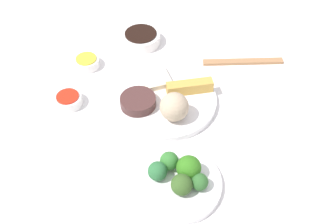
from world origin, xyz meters
The scene contains 19 objects.
tabletop centered at (0.00, 0.00, 0.01)m, with size 2.20×2.20×0.02m, color white.
main_plate centered at (0.01, 0.02, 0.03)m, with size 0.26×0.26×0.02m, color white.
rice_scoop centered at (-0.01, 0.08, 0.07)m, with size 0.07×0.07×0.07m, color tan.
spring_roll centered at (-0.06, -0.01, 0.05)m, with size 0.12×0.03×0.03m, color gold.
crab_rangoon_wonton centered at (0.03, -0.05, 0.04)m, with size 0.07×0.07×0.02m, color beige.
stir_fry_heap centered at (0.07, 0.04, 0.05)m, with size 0.09×0.09×0.02m, color #472A28.
broccoli_plate centered at (-0.01, 0.26, 0.03)m, with size 0.19×0.19×0.01m, color white.
broccoli_floret_0 centered at (0.02, 0.25, 0.05)m, with size 0.04×0.04×0.04m, color #2B6837.
broccoli_floret_1 centered at (-0.04, 0.24, 0.06)m, with size 0.05×0.05×0.05m, color #31741C.
broccoli_floret_2 centered at (0.00, 0.22, 0.05)m, with size 0.04×0.04×0.04m, color #32732E.
broccoli_floret_3 centered at (-0.02, 0.28, 0.06)m, with size 0.04×0.04×0.04m, color #355723.
broccoli_floret_4 centered at (-0.06, 0.27, 0.05)m, with size 0.04×0.04×0.04m, color #2D602A.
soy_sauce_bowl centered at (0.07, -0.23, 0.04)m, with size 0.11×0.11×0.03m, color white.
soy_sauce_bowl_liquid centered at (0.07, -0.23, 0.05)m, with size 0.09×0.09×0.00m, color black.
sauce_ramekin_sweet_and_sour centered at (0.24, 0.02, 0.03)m, with size 0.07×0.07×0.03m, color white.
sauce_ramekin_sweet_and_sour_liquid centered at (0.24, 0.02, 0.05)m, with size 0.06×0.06×0.00m, color red.
sauce_ramekin_hot_mustard centered at (0.22, -0.13, 0.03)m, with size 0.07×0.07×0.03m, color white.
sauce_ramekin_hot_mustard_liquid centered at (0.22, -0.13, 0.05)m, with size 0.06×0.06×0.00m, color yellow.
chopsticks_pair centered at (-0.21, -0.13, 0.02)m, with size 0.22×0.02×0.01m, color #A5734A.
Camera 1 is at (0.01, 0.74, 0.75)m, focal length 43.92 mm.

